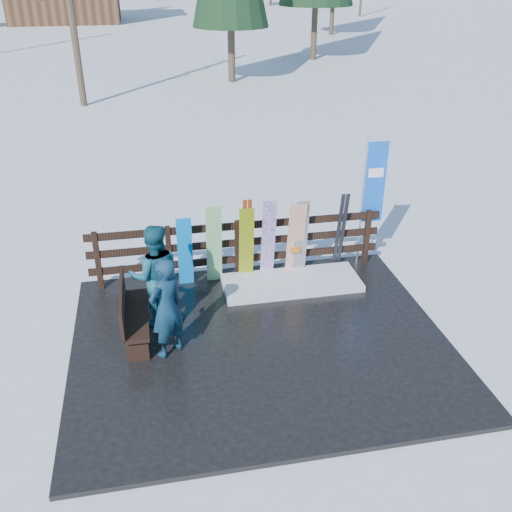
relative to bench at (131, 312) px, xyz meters
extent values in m
plane|color=white|center=(2.02, -0.45, -0.60)|extent=(700.00, 700.00, 0.00)
cube|color=black|center=(2.02, -0.45, -0.56)|extent=(6.00, 5.00, 0.08)
cube|color=black|center=(-0.58, 1.75, 0.06)|extent=(0.10, 0.10, 1.15)
cube|color=black|center=(0.72, 1.75, 0.06)|extent=(0.10, 0.10, 1.15)
cube|color=black|center=(2.02, 1.75, 0.06)|extent=(0.10, 0.10, 1.15)
cube|color=black|center=(3.32, 1.75, 0.06)|extent=(0.10, 0.10, 1.15)
cube|color=black|center=(4.62, 1.75, 0.06)|extent=(0.10, 0.10, 1.15)
cube|color=black|center=(2.02, 1.75, -0.17)|extent=(5.60, 0.05, 0.14)
cube|color=black|center=(2.02, 1.75, 0.18)|extent=(5.60, 0.05, 0.14)
cube|color=black|center=(2.02, 1.75, 0.53)|extent=(5.60, 0.05, 0.14)
cube|color=white|center=(2.94, 1.15, -0.46)|extent=(2.58, 1.00, 0.12)
cube|color=black|center=(0.07, 0.00, -0.07)|extent=(0.40, 1.50, 0.06)
cube|color=black|center=(0.07, -0.60, -0.29)|extent=(0.34, 0.06, 0.45)
cube|color=black|center=(0.07, 0.60, -0.29)|extent=(0.34, 0.06, 0.45)
cube|color=black|center=(-0.11, 0.00, 0.20)|extent=(0.05, 1.50, 0.50)
cube|color=#0582EF|center=(1.00, 1.53, 0.20)|extent=(0.27, 0.23, 1.43)
cube|color=silver|center=(1.54, 1.53, 0.29)|extent=(0.28, 0.27, 1.61)
cube|color=#E1FD06|center=(2.15, 1.53, 0.25)|extent=(0.28, 0.23, 1.52)
cube|color=white|center=(2.57, 1.53, 0.31)|extent=(0.26, 0.31, 1.65)
cube|color=black|center=(3.20, 1.53, 0.27)|extent=(0.25, 0.22, 1.58)
cube|color=silver|center=(3.10, 1.53, 0.26)|extent=(0.33, 0.31, 1.55)
cube|color=#983112|center=(2.12, 1.60, 0.33)|extent=(0.07, 0.34, 1.69)
cube|color=#983112|center=(2.21, 1.60, 0.33)|extent=(0.08, 0.34, 1.69)
cube|color=black|center=(3.96, 1.60, 0.31)|extent=(0.08, 0.30, 1.65)
cube|color=black|center=(4.05, 1.60, 0.31)|extent=(0.08, 0.30, 1.65)
cylinder|color=silver|center=(4.48, 1.80, 0.78)|extent=(0.04, 0.04, 2.60)
cube|color=blue|center=(4.70, 1.80, 1.18)|extent=(0.42, 0.02, 1.60)
imported|color=navy|center=(0.56, -0.49, 0.31)|extent=(0.72, 0.68, 1.66)
imported|color=#155064|center=(0.44, 0.43, 0.38)|extent=(0.89, 0.71, 1.78)
camera|label=1|loc=(0.49, -7.84, 4.99)|focal=40.00mm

